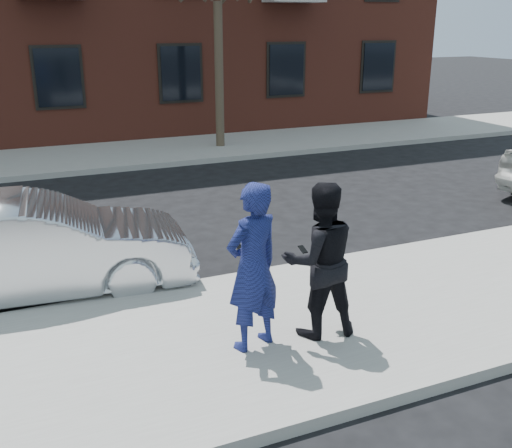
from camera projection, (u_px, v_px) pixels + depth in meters
name	position (u px, v px, depth m)	size (l,w,h in m)	color
ground	(188.00, 348.00, 7.30)	(100.00, 100.00, 0.00)	black
near_sidewalk	(194.00, 353.00, 7.06)	(50.00, 3.50, 0.15)	gray
near_curb	(155.00, 293.00, 8.62)	(50.00, 0.10, 0.15)	#999691
far_sidewalk	(69.00, 159.00, 17.05)	(50.00, 3.50, 0.15)	gray
far_curb	(78.00, 173.00, 15.48)	(50.00, 0.10, 0.15)	#999691
silver_sedan	(34.00, 248.00, 8.49)	(1.55, 4.45, 1.47)	#B7BABF
man_hoodie	(253.00, 267.00, 6.76)	(0.84, 0.67, 1.99)	navy
man_peacoat	(320.00, 260.00, 7.07)	(1.02, 0.85, 1.91)	black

